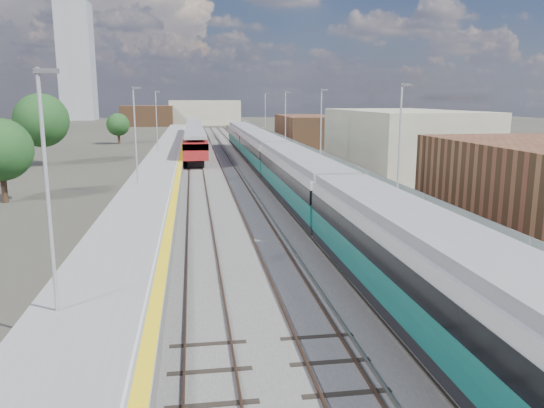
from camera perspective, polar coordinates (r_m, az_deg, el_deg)
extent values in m
plane|color=#47443A|center=(59.43, -2.85, 3.92)|extent=(320.00, 320.00, 0.00)
cube|color=#565451|center=(61.73, -5.17, 4.19)|extent=(10.50, 155.00, 0.06)
cube|color=#4C3323|center=(64.44, -2.60, 4.60)|extent=(0.07, 160.00, 0.14)
cube|color=#4C3323|center=(64.60, -1.33, 4.62)|extent=(0.07, 160.00, 0.14)
cube|color=#4C3323|center=(64.17, -5.72, 4.52)|extent=(0.07, 160.00, 0.14)
cube|color=#4C3323|center=(64.26, -4.44, 4.56)|extent=(0.07, 160.00, 0.14)
cube|color=#4C3323|center=(64.10, -8.86, 4.44)|extent=(0.07, 160.00, 0.14)
cube|color=#4C3323|center=(64.11, -7.57, 4.47)|extent=(0.07, 160.00, 0.14)
cube|color=gray|center=(64.40, -2.90, 4.58)|extent=(0.08, 160.00, 0.10)
cube|color=gray|center=(64.28, -4.14, 4.55)|extent=(0.08, 160.00, 0.10)
cube|color=slate|center=(62.55, 1.72, 4.76)|extent=(4.70, 155.00, 1.00)
cube|color=gray|center=(62.50, 1.73, 5.22)|extent=(4.70, 155.00, 0.03)
cube|color=yellow|center=(62.16, -0.19, 5.21)|extent=(0.40, 155.00, 0.01)
cube|color=gray|center=(62.87, 3.71, 5.78)|extent=(0.06, 155.00, 1.20)
cylinder|color=#9EA0A3|center=(33.19, 13.53, 6.05)|extent=(0.12, 0.12, 7.50)
cube|color=#4C4C4F|center=(33.17, 14.24, 12.33)|extent=(0.70, 0.18, 0.14)
cylinder|color=#9EA0A3|center=(52.23, 5.29, 8.12)|extent=(0.12, 0.12, 7.50)
cube|color=#4C4C4F|center=(52.22, 5.63, 12.12)|extent=(0.70, 0.18, 0.14)
cylinder|color=#9EA0A3|center=(71.79, 1.46, 9.02)|extent=(0.12, 0.12, 7.50)
cube|color=#4C4C4F|center=(71.78, 1.67, 11.94)|extent=(0.70, 0.18, 0.14)
cylinder|color=#9EA0A3|center=(91.54, -0.74, 9.52)|extent=(0.12, 0.12, 7.50)
cube|color=#4C4C4F|center=(91.54, -0.58, 11.81)|extent=(0.70, 0.18, 0.14)
cube|color=slate|center=(61.66, -11.51, 4.44)|extent=(4.30, 155.00, 1.00)
cube|color=gray|center=(61.60, -11.53, 4.91)|extent=(4.30, 155.00, 0.03)
cube|color=yellow|center=(61.53, -9.76, 4.98)|extent=(0.45, 155.00, 0.01)
cube|color=silver|center=(61.54, -10.09, 4.97)|extent=(0.08, 155.00, 0.01)
cylinder|color=#9EA0A3|center=(17.46, -22.98, 0.95)|extent=(0.12, 0.12, 7.50)
cube|color=#4C4C4F|center=(17.18, -23.11, 13.04)|extent=(0.70, 0.18, 0.14)
cylinder|color=#9EA0A3|center=(42.98, -14.49, 7.13)|extent=(0.12, 0.12, 7.50)
cube|color=#4C4C4F|center=(42.86, -14.39, 12.02)|extent=(0.70, 0.18, 0.14)
cylinder|color=#9EA0A3|center=(68.86, -12.31, 8.67)|extent=(0.12, 0.12, 7.50)
cube|color=#4C4C4F|center=(68.79, -12.23, 11.72)|extent=(0.70, 0.18, 0.14)
cube|color=#9F997F|center=(58.09, 13.65, 6.62)|extent=(11.00, 22.00, 6.40)
cube|color=brown|center=(88.83, 3.76, 7.91)|extent=(8.00, 18.00, 4.80)
cube|color=#9F997F|center=(158.76, -7.24, 9.74)|extent=(20.00, 14.00, 7.00)
cube|color=brown|center=(154.22, -13.22, 9.23)|extent=(14.00, 12.00, 5.60)
cube|color=gray|center=(202.86, -20.28, 14.14)|extent=(11.00, 11.00, 40.00)
cube|color=black|center=(18.44, 15.74, -10.58)|extent=(2.77, 19.86, 0.47)
cube|color=#105248|center=(18.16, 15.88, -8.19)|extent=(2.87, 19.86, 1.16)
cube|color=black|center=(17.88, 16.04, -5.42)|extent=(2.93, 19.86, 0.79)
cube|color=silver|center=(17.72, 16.15, -3.46)|extent=(2.87, 19.86, 0.49)
cube|color=gray|center=(17.62, 16.22, -2.11)|extent=(2.55, 19.86, 0.41)
cube|color=black|center=(37.25, 2.93, 0.87)|extent=(2.77, 19.86, 0.47)
cube|color=#105248|center=(37.11, 2.94, 2.11)|extent=(2.87, 19.86, 1.16)
cube|color=black|center=(36.97, 2.96, 3.51)|extent=(2.93, 19.86, 0.79)
cube|color=silver|center=(36.89, 2.97, 4.48)|extent=(2.87, 19.86, 0.49)
cube|color=gray|center=(36.84, 2.98, 5.14)|extent=(2.55, 19.86, 0.41)
cube|color=black|center=(57.12, -1.12, 4.54)|extent=(2.77, 19.86, 0.47)
cube|color=#105248|center=(57.03, -1.12, 5.35)|extent=(2.87, 19.86, 1.16)
cube|color=black|center=(56.95, -1.12, 6.27)|extent=(2.93, 19.86, 0.79)
cube|color=silver|center=(56.89, -1.13, 6.90)|extent=(2.87, 19.86, 0.49)
cube|color=gray|center=(56.86, -1.13, 7.33)|extent=(2.55, 19.86, 0.41)
cube|color=black|center=(77.25, -3.08, 6.29)|extent=(2.77, 19.86, 0.47)
cube|color=#105248|center=(77.18, -3.08, 6.90)|extent=(2.87, 19.86, 1.16)
cube|color=black|center=(77.12, -3.09, 7.58)|extent=(2.93, 19.86, 0.79)
cube|color=silver|center=(77.08, -3.10, 8.04)|extent=(2.87, 19.86, 0.49)
cube|color=gray|center=(77.06, -3.10, 8.36)|extent=(2.55, 19.86, 0.41)
cube|color=black|center=(66.73, -8.24, 5.03)|extent=(1.86, 15.83, 0.65)
cube|color=maroon|center=(66.58, -8.28, 6.35)|extent=(2.74, 18.62, 1.96)
cube|color=black|center=(66.54, -8.29, 6.77)|extent=(2.80, 18.62, 0.69)
cube|color=gray|center=(66.47, -8.31, 7.61)|extent=(2.45, 18.62, 0.39)
cube|color=black|center=(85.76, -8.34, 6.40)|extent=(1.86, 15.83, 0.65)
cube|color=maroon|center=(85.65, -8.37, 7.43)|extent=(2.74, 18.62, 1.96)
cube|color=black|center=(85.62, -8.38, 7.76)|extent=(2.80, 18.62, 0.69)
cube|color=gray|center=(85.56, -8.39, 8.41)|extent=(2.45, 18.62, 0.39)
cube|color=black|center=(104.83, -8.40, 7.27)|extent=(1.86, 15.83, 0.65)
cube|color=maroon|center=(104.74, -8.42, 8.12)|extent=(2.74, 18.62, 1.96)
cube|color=black|center=(104.71, -8.43, 8.38)|extent=(2.80, 18.62, 0.69)
cube|color=gray|center=(104.67, -8.45, 8.92)|extent=(2.45, 18.62, 0.39)
cylinder|color=#382619|center=(44.04, -26.86, 1.54)|extent=(0.44, 0.44, 2.19)
sphere|color=#1C4018|center=(43.71, -27.19, 5.23)|extent=(4.61, 4.61, 4.61)
cylinder|color=#382619|center=(66.26, -23.30, 5.03)|extent=(0.44, 0.44, 2.87)
sphere|color=#1C4018|center=(66.02, -23.56, 8.25)|extent=(6.06, 6.06, 6.06)
cylinder|color=#382619|center=(93.99, -16.15, 6.77)|extent=(0.44, 0.44, 1.81)
sphere|color=#1C4018|center=(93.85, -16.23, 8.20)|extent=(3.82, 3.82, 3.82)
cylinder|color=#382619|center=(84.13, 11.58, 6.54)|extent=(0.44, 0.44, 1.92)
sphere|color=#1C4018|center=(83.97, 11.65, 8.24)|extent=(4.05, 4.05, 4.05)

